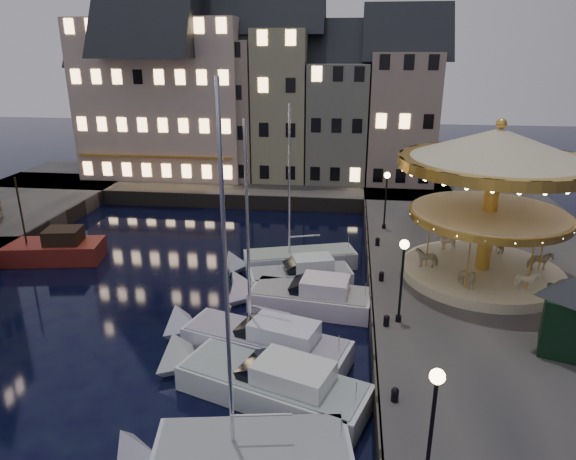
# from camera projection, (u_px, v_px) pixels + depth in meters

# --- Properties ---
(ground) EXTENTS (160.00, 160.00, 0.00)m
(ground) POSITION_uv_depth(u_px,v_px,m) (247.00, 346.00, 24.92)
(ground) COLOR black
(ground) RESTS_ON ground
(quay_east) EXTENTS (16.00, 56.00, 1.30)m
(quay_east) POSITION_uv_depth(u_px,v_px,m) (514.00, 294.00, 28.69)
(quay_east) COLOR #474442
(quay_east) RESTS_ON ground
(quay_north) EXTENTS (44.00, 12.00, 1.30)m
(quay_north) POSITION_uv_depth(u_px,v_px,m) (224.00, 184.00, 51.81)
(quay_north) COLOR #474442
(quay_north) RESTS_ON ground
(quaywall_e) EXTENTS (0.15, 44.00, 1.30)m
(quaywall_e) POSITION_uv_depth(u_px,v_px,m) (370.00, 287.00, 29.62)
(quaywall_e) COLOR #47423A
(quaywall_e) RESTS_ON ground
(quaywall_n) EXTENTS (48.00, 0.15, 1.30)m
(quaywall_n) POSITION_uv_depth(u_px,v_px,m) (230.00, 202.00, 45.97)
(quaywall_n) COLOR #47423A
(quaywall_n) RESTS_ON ground
(streetlamp_a) EXTENTS (0.44, 0.44, 4.17)m
(streetlamp_a) POSITION_uv_depth(u_px,v_px,m) (433.00, 414.00, 14.32)
(streetlamp_a) COLOR black
(streetlamp_a) RESTS_ON quay_east
(streetlamp_b) EXTENTS (0.44, 0.44, 4.17)m
(streetlamp_b) POSITION_uv_depth(u_px,v_px,m) (402.00, 269.00, 23.67)
(streetlamp_b) COLOR black
(streetlamp_b) RESTS_ON quay_east
(streetlamp_c) EXTENTS (0.44, 0.44, 4.17)m
(streetlamp_c) POSITION_uv_depth(u_px,v_px,m) (386.00, 192.00, 36.30)
(streetlamp_c) COLOR black
(streetlamp_c) RESTS_ON quay_east
(bollard_a) EXTENTS (0.30, 0.30, 0.57)m
(bollard_a) POSITION_uv_depth(u_px,v_px,m) (395.00, 394.00, 18.94)
(bollard_a) COLOR black
(bollard_a) RESTS_ON quay_east
(bollard_b) EXTENTS (0.30, 0.30, 0.57)m
(bollard_b) POSITION_uv_depth(u_px,v_px,m) (386.00, 320.00, 24.08)
(bollard_b) COLOR black
(bollard_b) RESTS_ON quay_east
(bollard_c) EXTENTS (0.30, 0.30, 0.57)m
(bollard_c) POSITION_uv_depth(u_px,v_px,m) (381.00, 276.00, 28.76)
(bollard_c) COLOR black
(bollard_c) RESTS_ON quay_east
(bollard_d) EXTENTS (0.30, 0.30, 0.57)m
(bollard_d) POSITION_uv_depth(u_px,v_px,m) (378.00, 241.00, 33.90)
(bollard_d) COLOR black
(bollard_d) RESTS_ON quay_east
(townhouse_na) EXTENTS (5.50, 8.00, 12.80)m
(townhouse_na) POSITION_uv_depth(u_px,v_px,m) (116.00, 109.00, 52.62)
(townhouse_na) COLOR gray
(townhouse_na) RESTS_ON quay_north
(townhouse_nb) EXTENTS (6.16, 8.00, 13.80)m
(townhouse_nb) POSITION_uv_depth(u_px,v_px,m) (167.00, 104.00, 51.82)
(townhouse_nb) COLOR gray
(townhouse_nb) RESTS_ON quay_north
(townhouse_nc) EXTENTS (6.82, 8.00, 14.80)m
(townhouse_nc) POSITION_uv_depth(u_px,v_px,m) (225.00, 100.00, 50.95)
(townhouse_nc) COLOR gray
(townhouse_nc) RESTS_ON quay_north
(townhouse_nd) EXTENTS (5.50, 8.00, 15.80)m
(townhouse_nd) POSITION_uv_depth(u_px,v_px,m) (283.00, 95.00, 50.12)
(townhouse_nd) COLOR gray
(townhouse_nd) RESTS_ON quay_north
(townhouse_ne) EXTENTS (6.16, 8.00, 12.80)m
(townhouse_ne) POSITION_uv_depth(u_px,v_px,m) (338.00, 112.00, 49.99)
(townhouse_ne) COLOR slate
(townhouse_ne) RESTS_ON quay_north
(townhouse_nf) EXTENTS (6.82, 8.00, 13.80)m
(townhouse_nf) POSITION_uv_depth(u_px,v_px,m) (402.00, 107.00, 49.12)
(townhouse_nf) COLOR gray
(townhouse_nf) RESTS_ON quay_north
(hotel_corner) EXTENTS (17.60, 9.00, 16.80)m
(hotel_corner) POSITION_uv_depth(u_px,v_px,m) (167.00, 89.00, 51.32)
(hotel_corner) COLOR beige
(hotel_corner) RESTS_ON quay_north
(motorboat_a) EXTENTS (7.82, 3.68, 12.94)m
(motorboat_a) POSITION_uv_depth(u_px,v_px,m) (236.00, 455.00, 17.52)
(motorboat_a) COLOR silver
(motorboat_a) RESTS_ON ground
(motorboat_b) EXTENTS (8.91, 5.31, 2.15)m
(motorboat_b) POSITION_uv_depth(u_px,v_px,m) (264.00, 383.00, 21.12)
(motorboat_b) COLOR silver
(motorboat_b) RESTS_ON ground
(motorboat_c) EXTENTS (8.95, 4.69, 11.96)m
(motorboat_c) POSITION_uv_depth(u_px,v_px,m) (258.00, 341.00, 24.06)
(motorboat_c) COLOR silver
(motorboat_c) RESTS_ON ground
(motorboat_d) EXTENTS (7.75, 3.37, 2.15)m
(motorboat_d) POSITION_uv_depth(u_px,v_px,m) (303.00, 298.00, 28.32)
(motorboat_d) COLOR white
(motorboat_d) RESTS_ON ground
(motorboat_e) EXTENTS (7.11, 3.86, 2.15)m
(motorboat_e) POSITION_uv_depth(u_px,v_px,m) (294.00, 278.00, 30.71)
(motorboat_e) COLOR silver
(motorboat_e) RESTS_ON ground
(motorboat_f) EXTENTS (8.26, 4.33, 11.04)m
(motorboat_f) POSITION_uv_depth(u_px,v_px,m) (291.00, 261.00, 33.55)
(motorboat_f) COLOR #B7BBCA
(motorboat_f) RESTS_ON ground
(red_fishing_boat) EXTENTS (8.10, 3.98, 6.03)m
(red_fishing_boat) POSITION_uv_depth(u_px,v_px,m) (46.00, 251.00, 34.70)
(red_fishing_boat) COLOR maroon
(red_fishing_boat) RESTS_ON ground
(carousel) EXTENTS (10.23, 10.23, 8.95)m
(carousel) POSITION_uv_depth(u_px,v_px,m) (494.00, 176.00, 27.36)
(carousel) COLOR beige
(carousel) RESTS_ON quay_east
(ticket_kiosk) EXTENTS (3.44, 3.44, 4.03)m
(ticket_kiosk) POSITION_uv_depth(u_px,v_px,m) (575.00, 301.00, 21.39)
(ticket_kiosk) COLOR black
(ticket_kiosk) RESTS_ON quay_east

